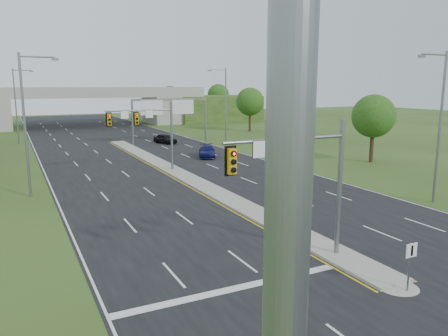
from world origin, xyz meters
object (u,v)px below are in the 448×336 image
signal_mast_near (304,170)px  overpass (85,109)px  sign_gantry (169,108)px  signal_mast_far (150,126)px  car_far_b (207,151)px  car_far_c (165,139)px  keep_right_sign (410,259)px

signal_mast_near → overpass: size_ratio=0.09×
signal_mast_near → overpass: (2.26, 80.07, -1.17)m
sign_gantry → signal_mast_far: bearing=-114.1°
car_far_b → car_far_c: bearing=114.8°
signal_mast_near → signal_mast_far: size_ratio=1.00×
signal_mast_near → signal_mast_far: bearing=90.0°
signal_mast_far → car_far_c: (8.39, 20.52, -4.00)m
keep_right_sign → sign_gantry: 50.04m
sign_gantry → car_far_b: size_ratio=2.43×
keep_right_sign → overpass: (0.00, 84.53, 2.04)m
keep_right_sign → signal_mast_near: bearing=116.9°
car_far_b → signal_mast_near: bearing=-83.2°
signal_mast_far → car_far_b: (8.92, 6.38, -4.01)m
signal_mast_far → keep_right_sign: signal_mast_far is taller
keep_right_sign → overpass: 84.55m
overpass → car_far_c: size_ratio=19.26×
car_far_c → signal_mast_far: bearing=-132.4°
car_far_c → car_far_b: bearing=-108.0°
signal_mast_near → keep_right_sign: size_ratio=3.18×
keep_right_sign → car_far_b: (6.66, 35.83, -0.81)m
signal_mast_near → signal_mast_far: same height
keep_right_sign → car_far_b: bearing=79.5°
keep_right_sign → car_far_c: size_ratio=0.53×
signal_mast_near → keep_right_sign: bearing=-63.1°
signal_mast_near → car_far_c: 46.46m
sign_gantry → car_far_c: size_ratio=2.79×
signal_mast_far → car_far_c: 22.53m
sign_gantry → car_far_c: (-0.56, 0.53, -4.51)m
signal_mast_near → sign_gantry: (8.95, 44.99, 0.51)m
car_far_b → car_far_c: 14.16m
signal_mast_far → overpass: (2.26, 55.07, -1.17)m
overpass → car_far_c: bearing=-79.9°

